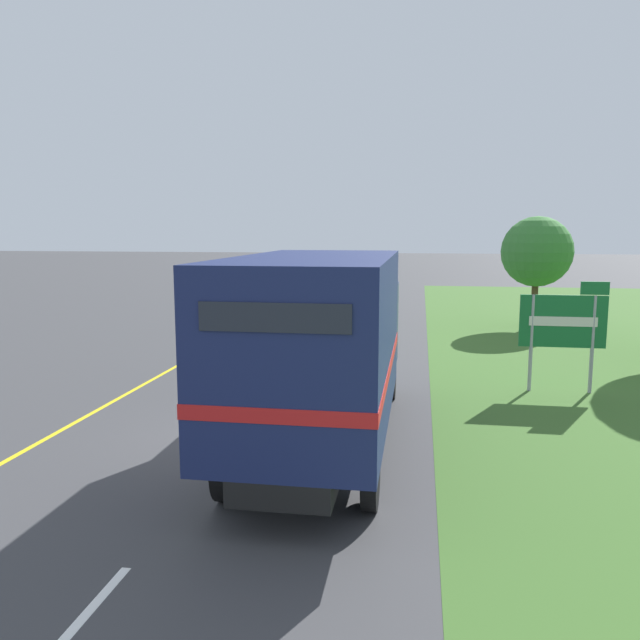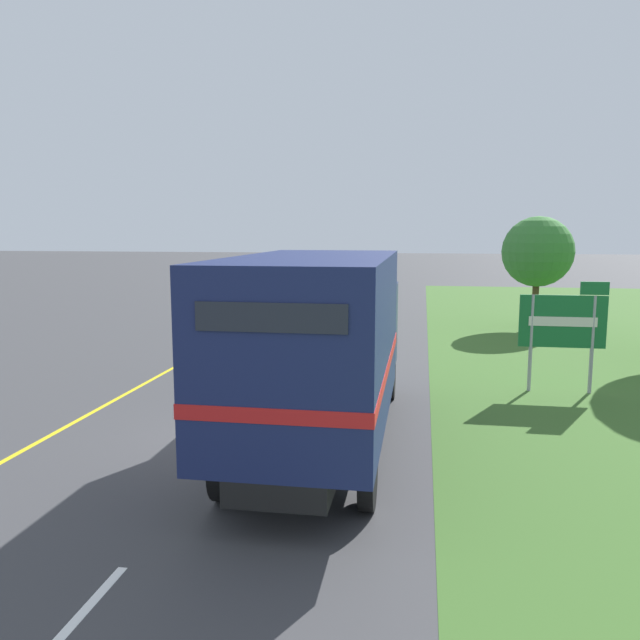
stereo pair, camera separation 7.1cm
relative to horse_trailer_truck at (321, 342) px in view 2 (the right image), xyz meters
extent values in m
plane|color=#3D3D3F|center=(-1.68, 0.29, -2.00)|extent=(200.00, 200.00, 0.00)
cube|color=yellow|center=(-5.38, 9.49, -1.99)|extent=(0.12, 50.89, 0.01)
cube|color=white|center=(-1.68, -5.77, -1.99)|extent=(0.12, 2.60, 0.01)
cube|color=white|center=(-1.68, 0.83, -1.99)|extent=(0.12, 2.60, 0.01)
cube|color=white|center=(-1.68, 7.43, -1.99)|extent=(0.12, 2.60, 0.01)
cube|color=white|center=(-1.68, 14.03, -1.99)|extent=(0.12, 2.60, 0.01)
cube|color=white|center=(-1.68, 20.63, -1.99)|extent=(0.12, 2.60, 0.01)
cube|color=white|center=(-1.68, 27.23, -1.99)|extent=(0.12, 2.60, 0.01)
cylinder|color=black|center=(-1.07, 3.67, -1.50)|extent=(0.22, 1.00, 1.00)
cylinder|color=black|center=(1.07, 3.67, -1.50)|extent=(0.22, 1.00, 1.00)
cylinder|color=black|center=(-1.07, -2.42, -1.50)|extent=(0.22, 1.00, 1.00)
cylinder|color=black|center=(1.07, -2.42, -1.50)|extent=(0.22, 1.00, 1.00)
cube|color=black|center=(0.00, 0.29, -1.32)|extent=(1.37, 8.12, 0.36)
cube|color=navy|center=(0.00, -0.76, 0.22)|extent=(2.50, 6.02, 2.72)
cube|color=red|center=(0.00, -0.76, -0.25)|extent=(2.52, 6.04, 0.20)
cube|color=#232833|center=(0.00, -3.78, 0.97)|extent=(1.87, 0.03, 0.36)
cube|color=navy|center=(0.00, 3.30, -0.19)|extent=(2.40, 2.10, 1.90)
cube|color=#283342|center=(0.00, 4.36, 0.05)|extent=(2.12, 0.03, 0.85)
cylinder|color=black|center=(-4.18, 17.36, -1.67)|extent=(0.16, 0.66, 0.66)
cylinder|color=black|center=(-2.70, 17.36, -1.67)|extent=(0.16, 0.66, 0.66)
cylinder|color=black|center=(-4.18, 14.88, -1.67)|extent=(0.16, 0.66, 0.66)
cylinder|color=black|center=(-2.70, 14.88, -1.67)|extent=(0.16, 0.66, 0.66)
cube|color=white|center=(-3.44, 16.12, -1.24)|extent=(1.80, 4.00, 0.86)
cube|color=#282D38|center=(-3.44, 15.96, -0.44)|extent=(1.55, 2.20, 0.73)
cube|color=red|center=(-4.07, 14.11, -1.09)|extent=(0.20, 0.03, 0.14)
cube|color=red|center=(-2.81, 14.11, -1.09)|extent=(0.20, 0.03, 0.14)
cylinder|color=#9E9EA3|center=(4.48, 4.96, -0.78)|extent=(0.09, 0.09, 2.43)
cylinder|color=#9E9EA3|center=(5.93, 4.96, -0.78)|extent=(0.09, 0.09, 2.43)
cube|color=#196B33|center=(5.20, 4.96, -0.22)|extent=(2.06, 0.06, 1.30)
cube|color=#196B33|center=(5.91, 4.96, 0.61)|extent=(0.66, 0.06, 0.32)
cube|color=silver|center=(5.20, 4.93, -0.22)|extent=(1.61, 0.02, 0.23)
cylinder|color=#4C3823|center=(6.41, 15.81, -1.01)|extent=(0.27, 0.27, 1.98)
sphere|color=#387A33|center=(6.41, 15.81, 1.14)|extent=(2.88, 2.88, 2.88)
camera|label=1|loc=(1.71, -10.96, 2.00)|focal=35.00mm
camera|label=2|loc=(1.78, -10.95, 2.00)|focal=35.00mm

